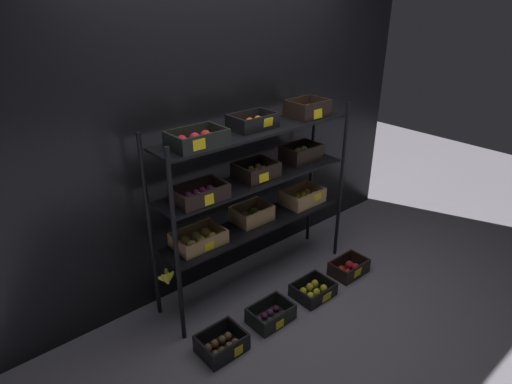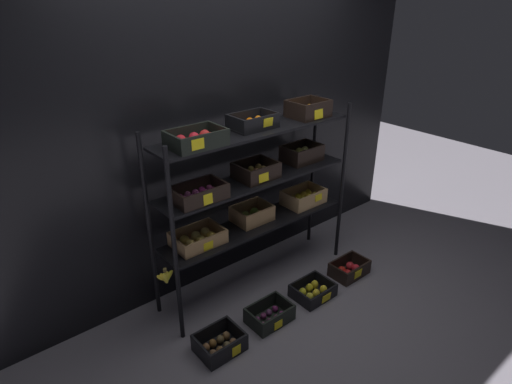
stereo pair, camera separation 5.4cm
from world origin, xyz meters
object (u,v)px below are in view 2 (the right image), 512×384
at_px(display_rack, 256,178).
at_px(crate_ground_kiwi, 220,344).
at_px(crate_ground_apple_red, 349,269).
at_px(crate_ground_plum, 270,316).
at_px(crate_ground_lemon, 313,291).

bearing_deg(display_rack, crate_ground_kiwi, -146.70).
bearing_deg(crate_ground_kiwi, display_rack, 33.30).
height_order(display_rack, crate_ground_apple_red, display_rack).
xyz_separation_m(display_rack, crate_ground_apple_red, (0.69, -0.46, -0.91)).
xyz_separation_m(crate_ground_plum, crate_ground_lemon, (0.46, -0.01, -0.00)).
bearing_deg(crate_ground_lemon, crate_ground_apple_red, 0.37).
height_order(crate_ground_lemon, crate_ground_apple_red, crate_ground_apple_red).
bearing_deg(crate_ground_lemon, crate_ground_kiwi, 179.63).
bearing_deg(crate_ground_lemon, crate_ground_plum, 179.30).
distance_m(crate_ground_lemon, crate_ground_apple_red, 0.46).
height_order(crate_ground_kiwi, crate_ground_apple_red, crate_ground_kiwi).
relative_size(display_rack, crate_ground_lemon, 5.61).
distance_m(crate_ground_plum, crate_ground_lemon, 0.46).
height_order(crate_ground_kiwi, crate_ground_lemon, crate_ground_kiwi).
bearing_deg(crate_ground_kiwi, crate_ground_apple_red, -0.12).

